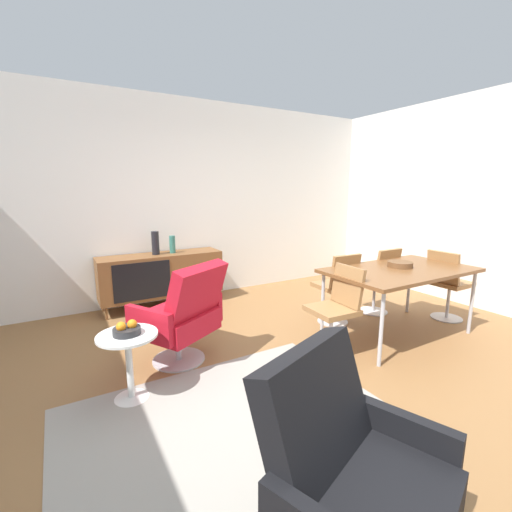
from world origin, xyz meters
The scene contains 17 objects.
ground_plane centered at (0.00, 0.00, 0.00)m, with size 8.32×8.32×0.00m, color olive.
wall_back centered at (0.00, 2.60, 1.40)m, with size 6.80×0.12×2.80m, color white.
wall_right centered at (3.20, 0.00, 1.40)m, with size 0.12×5.60×2.80m, color white.
sideboard centered at (-0.48, 2.30, 0.44)m, with size 1.60×0.45×0.72m.
vase_cobalt centered at (-0.53, 2.30, 0.87)m, with size 0.10×0.10×0.31m.
vase_sculptural_dark centered at (-0.31, 2.30, 0.84)m, with size 0.08×0.08×0.23m.
dining_table centered at (1.48, 0.07, 0.70)m, with size 1.60×0.90×0.74m.
wooden_bowl_on_table centered at (1.54, 0.13, 0.77)m, with size 0.26×0.26×0.06m, color brown.
dining_chair_back_right centered at (1.83, 0.63, 0.47)m, with size 0.40×0.43×0.86m.
dining_chair_near_window centered at (0.59, 0.07, 0.47)m, with size 0.44×0.42×0.86m.
dining_chair_far_end centered at (2.37, 0.07, 0.47)m, with size 0.42×0.40×0.86m.
dining_chair_back_left centered at (1.13, 0.63, 0.47)m, with size 0.42×0.44×0.86m.
lounge_chair_red centered at (-0.74, 0.64, 0.47)m, with size 0.88×0.87×0.95m.
armchair_black_shell centered at (-0.74, -1.44, 0.47)m, with size 0.85×0.82×0.95m.
side_table_round centered at (-1.27, 0.30, 0.32)m, with size 0.44×0.44×0.52m.
fruit_bowl centered at (-1.27, 0.30, 0.56)m, with size 0.20×0.20×0.11m.
area_rug centered at (-0.74, -0.40, 0.00)m, with size 2.20×1.70×0.01m, color gray.
Camera 1 is at (-1.65, -2.25, 1.57)m, focal length 24.28 mm.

